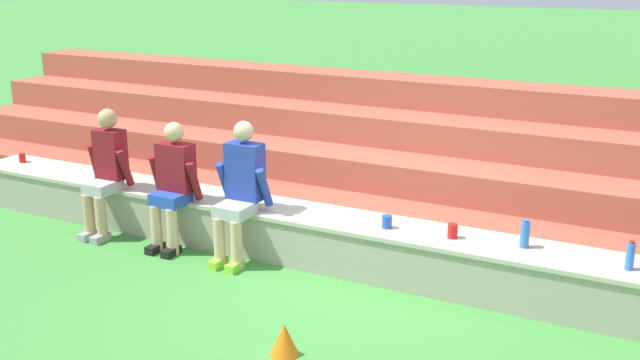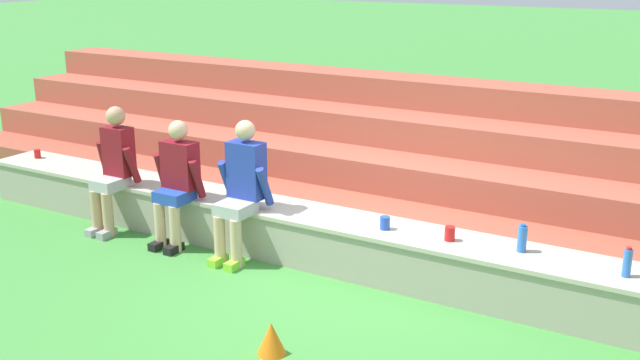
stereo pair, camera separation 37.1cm
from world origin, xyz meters
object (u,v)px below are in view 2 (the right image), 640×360
Objects in this scene: water_bottle_near_left at (522,239)px; plastic_cup_left_end at (385,223)px; sports_cone at (271,338)px; person_far_left at (113,167)px; person_left_of_center at (176,180)px; water_bottle_mid_left at (627,263)px; plastic_cup_middle at (450,234)px; person_center at (241,188)px; plastic_cup_right_end at (37,154)px.

plastic_cup_left_end is at bearing -175.50° from water_bottle_near_left.
person_far_left is at bearing 154.97° from sports_cone.
person_left_of_center is 5.29× the size of water_bottle_mid_left.
plastic_cup_middle is at bearing 6.33° from person_left_of_center.
person_left_of_center is 0.77m from person_center.
water_bottle_mid_left is at bearing -6.66° from water_bottle_near_left.
water_bottle_near_left is 2.04× the size of plastic_cup_left_end.
person_far_left is 5.14m from water_bottle_mid_left.
person_center reaches higher than person_far_left.
person_center is at bearing -172.66° from plastic_cup_middle.
sports_cone is (1.29, -1.42, -0.59)m from person_center.
sports_cone is at bearing -25.03° from person_far_left.
plastic_cup_right_end is at bearing 171.53° from person_left_of_center.
plastic_cup_right_end is at bearing 179.96° from water_bottle_near_left.
water_bottle_near_left is at bearing 6.29° from person_left_of_center.
sports_cone is at bearing -94.90° from plastic_cup_left_end.
plastic_cup_right_end is at bearing 179.26° from plastic_cup_middle.
person_left_of_center is 5.29× the size of water_bottle_near_left.
person_center is at bearing 1.60° from person_far_left.
person_center is 5.58× the size of water_bottle_near_left.
sports_cone is (-2.20, -1.65, -0.47)m from water_bottle_mid_left.
water_bottle_mid_left is at bearing -0.06° from plastic_cup_left_end.
person_center is at bearing -172.94° from water_bottle_near_left.
person_left_of_center is 2.59m from plastic_cup_right_end.
water_bottle_near_left is 1.22m from plastic_cup_left_end.
person_left_of_center is 5.05× the size of sports_cone.
person_left_of_center is 10.78× the size of plastic_cup_left_end.
plastic_cup_middle is (0.61, 0.03, 0.00)m from plastic_cup_left_end.
person_center reaches higher than water_bottle_mid_left.
water_bottle_mid_left is at bearing -0.86° from plastic_cup_right_end.
person_far_left is 0.88m from person_left_of_center.
plastic_cup_middle is at bearing -173.88° from water_bottle_near_left.
plastic_cup_right_end is 0.43× the size of sports_cone.
water_bottle_mid_left is at bearing -1.29° from plastic_cup_middle.
plastic_cup_middle is at bearing 178.71° from water_bottle_mid_left.
water_bottle_near_left is 0.62m from plastic_cup_middle.
water_bottle_near_left is 5.97m from plastic_cup_right_end.
sports_cone is at bearing -47.72° from person_center.
plastic_cup_right_end is at bearing 174.31° from person_center.
person_far_left is 3.29m from sports_cone.
plastic_cup_left_end is at bearing 5.16° from person_far_left.
plastic_cup_left_end is at bearing 85.10° from sports_cone.
plastic_cup_middle is at bearing 2.86° from plastic_cup_left_end.
person_left_of_center is at bearing -173.71° from water_bottle_near_left.
water_bottle_near_left is at bearing 4.50° from plastic_cup_left_end.
plastic_cup_left_end is (3.07, 0.28, -0.16)m from person_far_left.
water_bottle_near_left is (4.29, 0.37, -0.10)m from person_far_left.
plastic_cup_middle reaches higher than plastic_cup_left_end.
water_bottle_near_left reaches higher than sports_cone.
person_center is 3.49m from water_bottle_mid_left.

